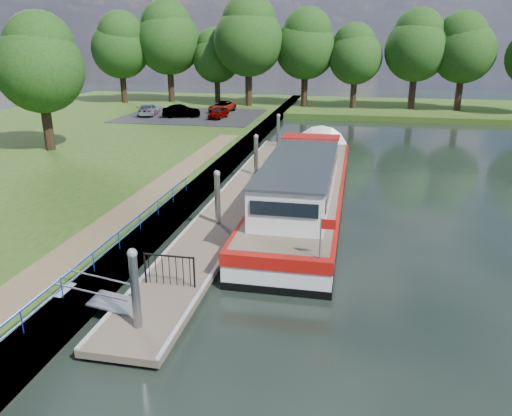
% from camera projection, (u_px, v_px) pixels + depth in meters
% --- Properties ---
extents(ground, '(160.00, 160.00, 0.00)m').
position_uv_depth(ground, '(146.00, 329.00, 15.61)').
color(ground, black).
rests_on(ground, ground).
extents(bank_edge, '(1.10, 90.00, 0.78)m').
position_uv_depth(bank_edge, '(206.00, 183.00, 29.87)').
color(bank_edge, '#473D2D').
rests_on(bank_edge, ground).
extents(far_bank, '(60.00, 18.00, 0.60)m').
position_uv_depth(far_bank, '(406.00, 109.00, 61.50)').
color(far_bank, '#274313').
rests_on(far_bank, ground).
extents(footpath, '(1.60, 40.00, 0.05)m').
position_uv_depth(footpath, '(125.00, 212.00, 23.59)').
color(footpath, brown).
rests_on(footpath, riverbank).
extents(carpark, '(14.00, 12.00, 0.06)m').
position_uv_depth(carpark, '(192.00, 116.00, 52.64)').
color(carpark, black).
rests_on(carpark, riverbank).
extents(blue_fence, '(0.04, 18.04, 0.72)m').
position_uv_depth(blue_fence, '(106.00, 246.00, 18.48)').
color(blue_fence, '#0C2DBF').
rests_on(blue_fence, riverbank).
extents(pontoon, '(2.50, 30.00, 0.56)m').
position_uv_depth(pontoon, '(240.00, 199.00, 27.61)').
color(pontoon, brown).
rests_on(pontoon, ground).
extents(mooring_piles, '(0.30, 27.30, 3.55)m').
position_uv_depth(mooring_piles, '(240.00, 180.00, 27.25)').
color(mooring_piles, gray).
rests_on(mooring_piles, ground).
extents(gangway, '(2.58, 1.00, 0.92)m').
position_uv_depth(gangway, '(98.00, 298.00, 16.22)').
color(gangway, '#A5A8AD').
rests_on(gangway, ground).
extents(gate_panel, '(1.85, 0.05, 1.15)m').
position_uv_depth(gate_panel, '(169.00, 266.00, 17.28)').
color(gate_panel, black).
rests_on(gate_panel, ground).
extents(barge, '(4.36, 21.15, 4.78)m').
position_uv_depth(barge, '(306.00, 185.00, 26.96)').
color(barge, black).
rests_on(barge, ground).
extents(horizon_trees, '(54.38, 10.03, 12.87)m').
position_uv_depth(horizon_trees, '(295.00, 44.00, 58.48)').
color(horizon_trees, '#332316').
rests_on(horizon_trees, ground).
extents(bank_tree_a, '(6.12, 6.12, 9.72)m').
position_uv_depth(bank_tree_a, '(40.00, 62.00, 34.94)').
color(bank_tree_a, '#332316').
rests_on(bank_tree_a, riverbank).
extents(car_a, '(1.63, 3.37, 1.11)m').
position_uv_depth(car_a, '(218.00, 113.00, 50.55)').
color(car_a, '#999999').
rests_on(car_a, carpark).
extents(car_b, '(4.04, 2.37, 1.26)m').
position_uv_depth(car_b, '(181.00, 111.00, 51.19)').
color(car_b, '#999999').
rests_on(car_b, carpark).
extents(car_c, '(2.37, 4.32, 1.19)m').
position_uv_depth(car_c, '(149.00, 110.00, 52.55)').
color(car_c, '#999999').
rests_on(car_c, carpark).
extents(car_d, '(2.52, 4.41, 1.16)m').
position_uv_depth(car_d, '(222.00, 107.00, 54.81)').
color(car_d, '#999999').
rests_on(car_d, carpark).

